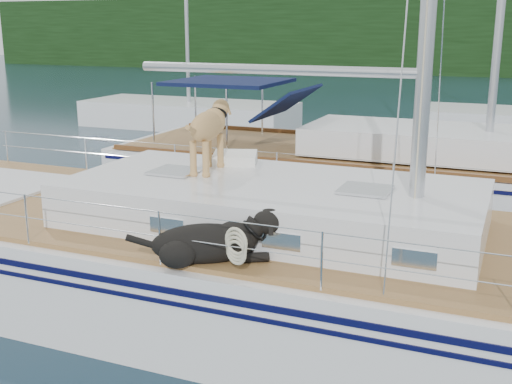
% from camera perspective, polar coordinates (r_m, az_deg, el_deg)
% --- Properties ---
extents(ground, '(120.00, 120.00, 0.00)m').
position_cam_1_polar(ground, '(9.01, -3.48, -9.89)').
color(ground, black).
rests_on(ground, ground).
extents(tree_line, '(90.00, 3.00, 6.00)m').
position_cam_1_polar(tree_line, '(52.47, 19.18, 13.02)').
color(tree_line, black).
rests_on(tree_line, ground).
extents(shore_bank, '(92.00, 1.00, 1.20)m').
position_cam_1_polar(shore_bank, '(53.76, 19.05, 10.48)').
color(shore_bank, '#595147').
rests_on(shore_bank, ground).
extents(main_sailboat, '(12.00, 4.07, 14.01)m').
position_cam_1_polar(main_sailboat, '(8.70, -3.02, -5.93)').
color(main_sailboat, silver).
rests_on(main_sailboat, ground).
extents(neighbor_sailboat, '(11.00, 3.50, 13.30)m').
position_cam_1_polar(neighbor_sailboat, '(13.86, 10.19, 1.43)').
color(neighbor_sailboat, silver).
rests_on(neighbor_sailboat, ground).
extents(bg_boat_west, '(8.00, 3.00, 11.65)m').
position_cam_1_polar(bg_boat_west, '(24.53, -5.96, 6.83)').
color(bg_boat_west, silver).
rests_on(bg_boat_west, ground).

